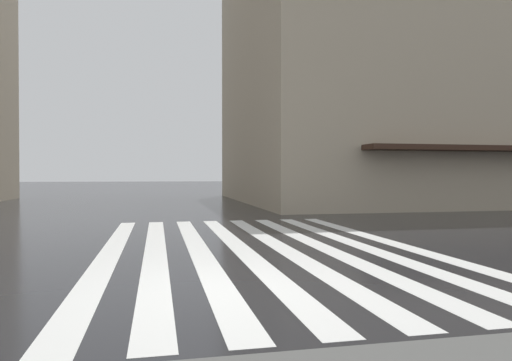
% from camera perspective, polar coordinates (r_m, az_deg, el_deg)
% --- Properties ---
extents(ground_plane, '(220.00, 220.00, 0.00)m').
position_cam_1_polar(ground_plane, '(7.42, -3.27, -13.16)').
color(ground_plane, black).
extents(zebra_crossing, '(13.00, 7.50, 0.01)m').
position_cam_1_polar(zebra_crossing, '(11.53, 0.41, -8.13)').
color(zebra_crossing, silver).
rests_on(zebra_crossing, ground_plane).
extents(haussmann_block_corner, '(20.04, 25.21, 21.49)m').
position_cam_1_polar(haussmann_block_corner, '(35.21, 19.70, 15.09)').
color(haussmann_block_corner, tan).
rests_on(haussmann_block_corner, ground_plane).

